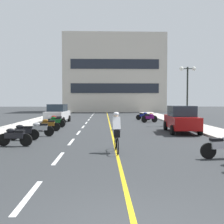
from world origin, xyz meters
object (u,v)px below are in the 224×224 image
object	(u,v)px
street_lamp_mid	(187,82)
motorcycle_9	(150,118)
motorcycle_4	(23,132)
motorcycle_5	(40,129)
motorcycle_7	(56,121)
motorcycle_10	(149,117)
parked_car_mid	(58,113)
motorcycle_6	(48,125)
cyclist_rider	(117,131)
motorcycle_11	(144,116)
parked_car_near	(181,119)
motorcycle_3	(14,136)
motorcycle_2	(223,146)
motorcycle_8	(56,120)

from	to	relation	value
street_lamp_mid	motorcycle_9	world-z (taller)	street_lamp_mid
street_lamp_mid	motorcycle_4	world-z (taller)	street_lamp_mid
motorcycle_9	motorcycle_5	bearing A→B (deg)	-130.18
motorcycle_7	motorcycle_9	distance (m)	9.49
motorcycle_4	motorcycle_10	world-z (taller)	same
parked_car_mid	motorcycle_7	size ratio (longest dim) A/B	2.61
parked_car_mid	motorcycle_6	xyz separation A→B (m)	(0.58, -7.27, -0.44)
street_lamp_mid	motorcycle_6	xyz separation A→B (m)	(-11.35, -4.43, -3.34)
motorcycle_9	parked_car_mid	bearing A→B (deg)	179.19
street_lamp_mid	motorcycle_10	size ratio (longest dim) A/B	2.96
motorcycle_5	motorcycle_6	bearing A→B (deg)	91.47
cyclist_rider	parked_car_mid	bearing A→B (deg)	108.62
parked_car_mid	cyclist_rider	distance (m)	15.91
motorcycle_11	motorcycle_6	bearing A→B (deg)	-128.33
parked_car_near	motorcycle_11	bearing A→B (deg)	94.08
motorcycle_6	motorcycle_10	size ratio (longest dim) A/B	1.00
motorcycle_3	motorcycle_5	bearing A→B (deg)	83.91
motorcycle_5	motorcycle_11	size ratio (longest dim) A/B	1.00
motorcycle_2	motorcycle_11	xyz separation A→B (m)	(-0.01, 19.85, 0.00)
parked_car_mid	motorcycle_9	world-z (taller)	parked_car_mid
parked_car_mid	motorcycle_5	distance (m)	10.10
parked_car_near	motorcycle_8	size ratio (longest dim) A/B	2.58
motorcycle_6	cyclist_rider	size ratio (longest dim) A/B	0.96
motorcycle_9	motorcycle_11	bearing A→B (deg)	91.04
motorcycle_7	motorcycle_11	bearing A→B (deg)	42.91
motorcycle_5	motorcycle_8	xyz separation A→B (m)	(-0.33, 7.35, 0.00)
motorcycle_9	motorcycle_4	bearing A→B (deg)	-127.92
street_lamp_mid	motorcycle_2	distance (m)	14.35
parked_car_mid	cyclist_rider	size ratio (longest dim) A/B	2.43
motorcycle_4	cyclist_rider	bearing A→B (deg)	-35.22
motorcycle_5	motorcycle_9	bearing A→B (deg)	49.82
motorcycle_11	motorcycle_2	bearing A→B (deg)	-89.97
motorcycle_5	motorcycle_10	bearing A→B (deg)	53.52
motorcycle_9	motorcycle_2	bearing A→B (deg)	-90.19
motorcycle_8	motorcycle_10	world-z (taller)	same
parked_car_mid	motorcycle_2	xyz separation A→B (m)	(8.99, -16.49, -0.44)
motorcycle_7	motorcycle_5	bearing A→B (deg)	-89.45
motorcycle_3	motorcycle_5	world-z (taller)	same
parked_car_mid	motorcycle_10	xyz separation A→B (m)	(9.36, 1.70, -0.44)
street_lamp_mid	motorcycle_3	size ratio (longest dim) A/B	2.96
motorcycle_10	motorcycle_5	bearing A→B (deg)	-126.48
motorcycle_6	motorcycle_7	bearing A→B (deg)	89.66
motorcycle_4	motorcycle_11	distance (m)	17.37
motorcycle_8	motorcycle_10	size ratio (longest dim) A/B	0.98
parked_car_near	motorcycle_2	world-z (taller)	parked_car_near
motorcycle_3	motorcycle_7	world-z (taller)	same
parked_car_mid	motorcycle_11	size ratio (longest dim) A/B	2.53
parked_car_near	cyclist_rider	distance (m)	8.24
motorcycle_2	motorcycle_8	bearing A→B (deg)	122.21
parked_car_mid	motorcycle_7	xyz separation A→B (m)	(0.59, -4.44, -0.44)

